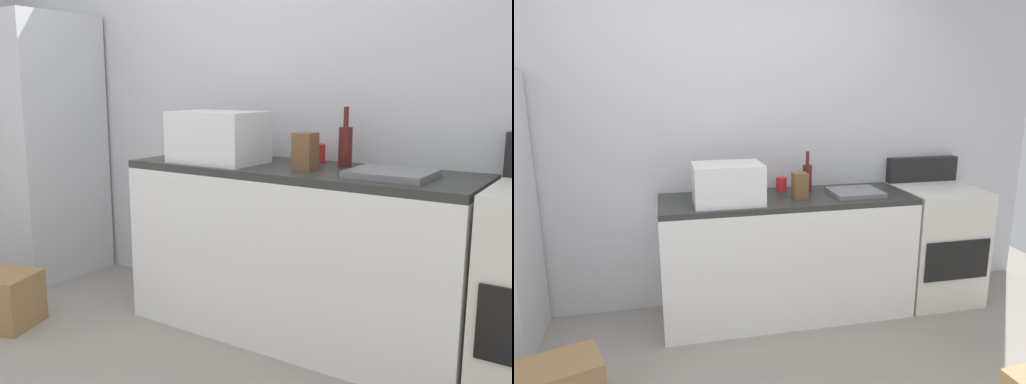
% 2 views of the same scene
% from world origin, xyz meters
% --- Properties ---
extents(wall_back, '(5.00, 0.10, 2.60)m').
position_xyz_m(wall_back, '(0.00, 1.55, 1.30)').
color(wall_back, silver).
rests_on(wall_back, ground_plane).
extents(kitchen_counter, '(1.80, 0.60, 0.90)m').
position_xyz_m(kitchen_counter, '(0.30, 1.20, 0.45)').
color(kitchen_counter, white).
rests_on(kitchen_counter, ground_plane).
extents(refrigerator, '(0.68, 0.66, 1.77)m').
position_xyz_m(refrigerator, '(-1.75, 1.15, 0.88)').
color(refrigerator, silver).
rests_on(refrigerator, ground_plane).
extents(microwave, '(0.46, 0.34, 0.27)m').
position_xyz_m(microwave, '(-0.14, 1.11, 1.04)').
color(microwave, white).
rests_on(microwave, kitchen_counter).
extents(sink_basin, '(0.36, 0.32, 0.03)m').
position_xyz_m(sink_basin, '(0.80, 1.15, 0.92)').
color(sink_basin, slate).
rests_on(sink_basin, kitchen_counter).
extents(wine_bottle, '(0.07, 0.07, 0.30)m').
position_xyz_m(wine_bottle, '(0.49, 1.33, 1.01)').
color(wine_bottle, '#591E19').
rests_on(wine_bottle, kitchen_counter).
extents(coffee_mug, '(0.08, 0.08, 0.10)m').
position_xyz_m(coffee_mug, '(0.31, 1.39, 0.95)').
color(coffee_mug, red).
rests_on(coffee_mug, kitchen_counter).
extents(knife_block, '(0.10, 0.10, 0.18)m').
position_xyz_m(knife_block, '(0.37, 1.13, 0.99)').
color(knife_block, brown).
rests_on(knife_block, kitchen_counter).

